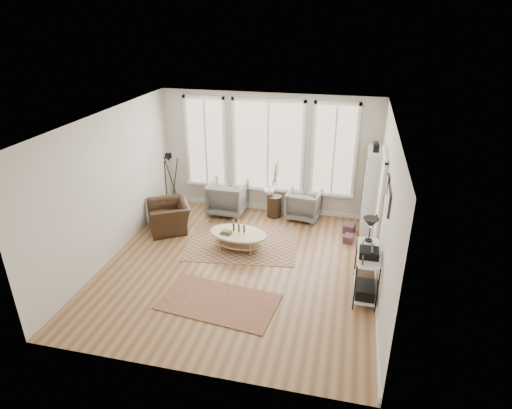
% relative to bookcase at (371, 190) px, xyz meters
% --- Properties ---
extents(room, '(5.50, 5.54, 2.90)m').
position_rel_bookcase_xyz_m(room, '(-2.42, -2.20, 0.47)').
color(room, '#9C734D').
rests_on(room, ground).
extents(bay_window, '(4.14, 0.12, 2.24)m').
position_rel_bookcase_xyz_m(bay_window, '(-2.44, 0.49, 0.65)').
color(bay_window, tan).
rests_on(bay_window, ground).
extents(door, '(0.09, 1.06, 2.22)m').
position_rel_bookcase_xyz_m(door, '(0.13, -1.08, 0.17)').
color(door, silver).
rests_on(door, ground).
extents(bookcase, '(0.31, 0.85, 2.06)m').
position_rel_bookcase_xyz_m(bookcase, '(0.00, 0.00, 0.00)').
color(bookcase, white).
rests_on(bookcase, ground).
extents(low_shelf, '(0.38, 1.08, 1.30)m').
position_rel_bookcase_xyz_m(low_shelf, '(-0.06, -2.52, -0.44)').
color(low_shelf, white).
rests_on(low_shelf, ground).
extents(wall_art, '(0.04, 0.88, 0.44)m').
position_rel_bookcase_xyz_m(wall_art, '(0.14, -2.49, 0.92)').
color(wall_art, black).
rests_on(wall_art, ground).
extents(rug_main, '(2.52, 2.02, 0.01)m').
position_rel_bookcase_xyz_m(rug_main, '(-2.63, -1.30, -0.95)').
color(rug_main, brown).
rests_on(rug_main, ground).
extents(rug_runner, '(2.10, 1.33, 0.01)m').
position_rel_bookcase_xyz_m(rug_runner, '(-2.49, -3.38, -0.94)').
color(rug_runner, maroon).
rests_on(rug_runner, ground).
extents(coffee_table, '(1.30, 0.92, 0.56)m').
position_rel_bookcase_xyz_m(coffee_table, '(-2.64, -1.56, -0.65)').
color(coffee_table, tan).
rests_on(coffee_table, ground).
extents(armchair_left, '(0.88, 0.91, 0.81)m').
position_rel_bookcase_xyz_m(armchair_left, '(-3.35, 0.10, -0.55)').
color(armchair_left, slate).
rests_on(armchair_left, ground).
extents(armchair_right, '(0.85, 0.87, 0.70)m').
position_rel_bookcase_xyz_m(armchair_right, '(-1.49, 0.22, -0.60)').
color(armchair_right, slate).
rests_on(armchair_right, ground).
extents(side_table, '(0.35, 0.35, 1.48)m').
position_rel_bookcase_xyz_m(side_table, '(-2.20, 0.17, -0.24)').
color(side_table, '#342214').
rests_on(side_table, ground).
extents(vase, '(0.25, 0.25, 0.25)m').
position_rel_bookcase_xyz_m(vase, '(-2.34, 0.22, -0.30)').
color(vase, silver).
rests_on(vase, side_table).
extents(accent_chair, '(1.30, 1.26, 0.64)m').
position_rel_bookcase_xyz_m(accent_chair, '(-4.40, -1.03, -0.63)').
color(accent_chair, '#342214').
rests_on(accent_chair, ground).
extents(tripod_camera, '(0.54, 0.54, 1.52)m').
position_rel_bookcase_xyz_m(tripod_camera, '(-4.69, -0.19, -0.25)').
color(tripod_camera, black).
rests_on(tripod_camera, ground).
extents(book_stack_near, '(0.29, 0.34, 0.19)m').
position_rel_bookcase_xyz_m(book_stack_near, '(-0.39, -0.25, -0.86)').
color(book_stack_near, maroon).
rests_on(book_stack_near, ground).
extents(book_stack_far, '(0.24, 0.28, 0.16)m').
position_rel_bookcase_xyz_m(book_stack_far, '(-0.39, -0.72, -0.88)').
color(book_stack_far, maroon).
rests_on(book_stack_far, ground).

